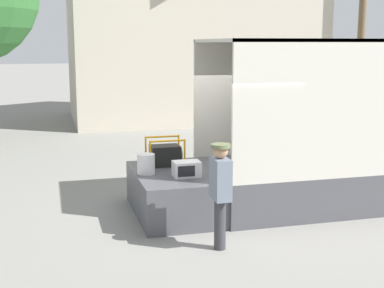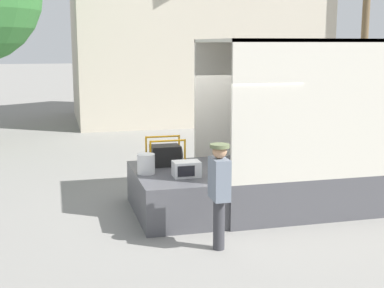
{
  "view_description": "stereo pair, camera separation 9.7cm",
  "coord_description": "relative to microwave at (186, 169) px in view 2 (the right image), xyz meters",
  "views": [
    {
      "loc": [
        -2.87,
        -9.36,
        3.13
      ],
      "look_at": [
        -0.41,
        -0.2,
        1.35
      ],
      "focal_mm": 50.0,
      "sensor_mm": 36.0,
      "label": 1
    },
    {
      "loc": [
        -2.78,
        -9.39,
        3.13
      ],
      "look_at": [
        -0.41,
        -0.2,
        1.35
      ],
      "focal_mm": 50.0,
      "sensor_mm": 36.0,
      "label": 2
    }
  ],
  "objects": [
    {
      "name": "ground_plane",
      "position": [
        0.57,
        0.39,
        -0.94
      ],
      "size": [
        160.0,
        160.0,
        0.0
      ],
      "primitive_type": "plane",
      "color": "gray"
    },
    {
      "name": "tailgate_deck",
      "position": [
        -0.15,
        0.39,
        -0.54
      ],
      "size": [
        1.43,
        2.31,
        0.8
      ],
      "primitive_type": "cube",
      "color": "#4C4C51",
      "rests_on": "ground"
    },
    {
      "name": "microwave",
      "position": [
        0.0,
        0.0,
        0.0
      ],
      "size": [
        0.48,
        0.35,
        0.28
      ],
      "color": "white",
      "rests_on": "tailgate_deck"
    },
    {
      "name": "portable_generator",
      "position": [
        -0.16,
        0.98,
        0.07
      ],
      "size": [
        0.7,
        0.53,
        0.55
      ],
      "color": "black",
      "rests_on": "tailgate_deck"
    },
    {
      "name": "orange_bucket",
      "position": [
        -0.66,
        0.39,
        0.04
      ],
      "size": [
        0.32,
        0.32,
        0.37
      ],
      "color": "silver",
      "rests_on": "tailgate_deck"
    },
    {
      "name": "worker_person",
      "position": [
        0.14,
        -1.5,
        0.07
      ],
      "size": [
        0.3,
        0.44,
        1.66
      ],
      "color": "#38383D",
      "rests_on": "ground"
    },
    {
      "name": "house_backdrop",
      "position": [
        3.58,
        13.24,
        3.86
      ],
      "size": [
        10.4,
        6.39,
        9.43
      ],
      "color": "beige",
      "rests_on": "ground"
    }
  ]
}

